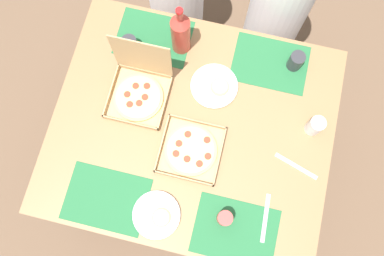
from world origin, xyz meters
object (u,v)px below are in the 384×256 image
pizza_box_edge_far (139,89)px  soda_bottle (181,33)px  plate_middle (157,215)px  plate_far_left (215,86)px  cup_dark (225,218)px  cup_clear_right (130,45)px  cup_clear_left (315,126)px  pizza_box_corner_left (191,150)px  diner_right_seat (275,17)px  cup_spare (296,61)px

pizza_box_edge_far → soda_bottle: bearing=64.8°
plate_middle → plate_far_left: size_ratio=0.93×
cup_dark → cup_clear_right: bearing=132.0°
pizza_box_edge_far → plate_middle: 0.58m
pizza_box_edge_far → soda_bottle: soda_bottle is taller
soda_bottle → cup_clear_left: soda_bottle is taller
pizza_box_corner_left → diner_right_seat: size_ratio=0.23×
pizza_box_corner_left → soda_bottle: 0.54m
pizza_box_edge_far → cup_spare: 0.74m
cup_spare → pizza_box_edge_far: bearing=-155.7°
cup_clear_left → diner_right_seat: 0.79m
pizza_box_edge_far → cup_clear_right: 0.23m
cup_spare → plate_middle: bearing=-118.6°
soda_bottle → cup_clear_left: 0.74m
diner_right_seat → plate_far_left: bearing=-111.6°
pizza_box_edge_far → plate_far_left: pizza_box_edge_far is taller
cup_clear_left → cup_spare: 0.32m
pizza_box_corner_left → cup_clear_left: (0.52, 0.23, 0.04)m
soda_bottle → pizza_box_edge_far: bearing=-115.2°
pizza_box_edge_far → pizza_box_corner_left: 0.37m
pizza_box_edge_far → plate_far_left: (0.34, 0.11, -0.04)m
plate_middle → cup_clear_left: size_ratio=1.98×
cup_clear_right → cup_dark: bearing=-48.0°
pizza_box_edge_far → pizza_box_corner_left: bearing=-36.0°
cup_spare → cup_dark: bearing=-102.3°
plate_far_left → diner_right_seat: 0.69m
pizza_box_corner_left → plate_far_left: 0.33m
cup_clear_left → diner_right_seat: (-0.25, 0.68, -0.31)m
soda_bottle → cup_dark: 0.85m
cup_clear_left → pizza_box_edge_far: bearing=-179.0°
pizza_box_edge_far → pizza_box_corner_left: size_ratio=1.11×
cup_spare → cup_clear_left: bearing=-64.8°
plate_middle → cup_spare: bearing=61.4°
cup_dark → cup_spare: bearing=77.7°
plate_far_left → cup_dark: (0.17, -0.58, 0.03)m
plate_far_left → cup_dark: size_ratio=2.61×
pizza_box_edge_far → plate_far_left: bearing=18.0°
diner_right_seat → cup_spare: bearing=-74.4°
plate_middle → cup_clear_left: 0.81m
soda_bottle → pizza_box_corner_left: bearing=-71.3°
cup_dark → diner_right_seat: (0.06, 1.17, -0.30)m
soda_bottle → plate_far_left: bearing=-39.4°
plate_middle → pizza_box_corner_left: bearing=76.6°
cup_spare → diner_right_seat: 0.51m
plate_middle → cup_clear_right: bearing=113.9°
pizza_box_edge_far → cup_clear_left: 0.82m
plate_middle → cup_dark: (0.29, 0.06, 0.03)m
pizza_box_corner_left → cup_clear_right: bearing=133.6°
pizza_box_corner_left → cup_dark: bearing=-50.8°
cup_spare → pizza_box_corner_left: bearing=-126.1°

